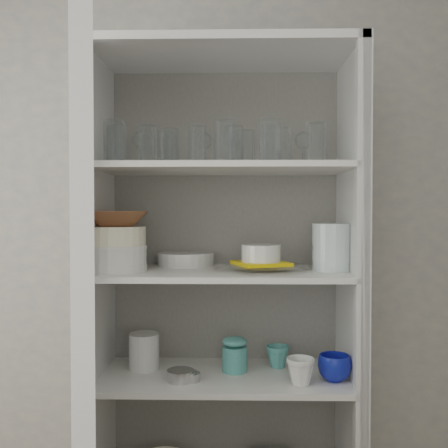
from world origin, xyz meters
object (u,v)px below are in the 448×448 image
at_px(white_ramekin, 261,253).
at_px(mug_white, 301,371).
at_px(pantry_cabinet, 224,348).
at_px(cream_bowl, 115,236).
at_px(glass_platter, 261,268).
at_px(goblet_0, 141,148).
at_px(goblet_1, 203,149).
at_px(plate_stack_front, 115,258).
at_px(mug_blue, 334,368).
at_px(mug_teal, 278,357).
at_px(goblet_2, 233,147).
at_px(teal_jar, 235,356).
at_px(measuring_cups, 181,375).
at_px(terracotta_bowl, 115,219).
at_px(yellow_trivet, 261,263).
at_px(plate_stack_back, 186,259).
at_px(goblet_3, 303,148).
at_px(white_canister, 144,351).
at_px(grey_bowl_stack, 332,247).

height_order(white_ramekin, mug_white, white_ramekin).
xyz_separation_m(pantry_cabinet, mug_white, (0.28, -0.19, -0.03)).
distance_m(cream_bowl, glass_platter, 0.57).
relative_size(goblet_0, mug_white, 1.64).
height_order(goblet_1, glass_platter, goblet_1).
bearing_deg(goblet_0, goblet_1, 1.18).
xyz_separation_m(plate_stack_front, mug_blue, (0.82, -0.04, -0.40)).
bearing_deg(mug_teal, goblet_2, 175.04).
xyz_separation_m(mug_white, teal_jar, (-0.24, 0.14, 0.01)).
bearing_deg(mug_white, teal_jar, 163.69).
height_order(cream_bowl, measuring_cups, cream_bowl).
relative_size(goblet_0, white_ramekin, 1.13).
bearing_deg(cream_bowl, mug_blue, -2.64).
relative_size(goblet_0, cream_bowl, 0.74).
distance_m(terracotta_bowl, measuring_cups, 0.63).
height_order(goblet_0, yellow_trivet, goblet_0).
distance_m(plate_stack_back, mug_teal, 0.54).
relative_size(terracotta_bowl, white_ramekin, 1.59).
distance_m(plate_stack_back, yellow_trivet, 0.34).
distance_m(glass_platter, yellow_trivet, 0.02).
distance_m(goblet_0, cream_bowl, 0.39).
distance_m(goblet_3, teal_jar, 0.88).
distance_m(goblet_1, yellow_trivet, 0.53).
xyz_separation_m(goblet_3, glass_platter, (-0.18, -0.13, -0.47)).
relative_size(mug_blue, mug_teal, 1.32).
xyz_separation_m(goblet_2, mug_blue, (0.38, -0.19, -0.84)).
bearing_deg(plate_stack_front, mug_teal, 10.72).
distance_m(pantry_cabinet, glass_platter, 0.37).
xyz_separation_m(yellow_trivet, mug_blue, (0.27, -0.07, -0.38)).
bearing_deg(mug_teal, teal_jar, -156.48).
height_order(mug_white, white_canister, white_canister).
distance_m(goblet_3, plate_stack_back, 0.66).
bearing_deg(white_ramekin, goblet_1, 150.58).
xyz_separation_m(goblet_2, measuring_cups, (-0.19, -0.20, -0.86)).
height_order(pantry_cabinet, teal_jar, pantry_cabinet).
height_order(plate_stack_back, mug_white, plate_stack_back).
bearing_deg(plate_stack_back, plate_stack_front, -143.52).
height_order(goblet_3, mug_white, goblet_3).
height_order(goblet_2, plate_stack_front, goblet_2).
relative_size(yellow_trivet, mug_white, 1.80).
distance_m(goblet_0, yellow_trivet, 0.68).
bearing_deg(mug_teal, grey_bowl_stack, -19.86).
xyz_separation_m(goblet_3, cream_bowl, (-0.73, -0.17, -0.35)).
height_order(pantry_cabinet, cream_bowl, pantry_cabinet).
relative_size(goblet_3, mug_blue, 1.35).
xyz_separation_m(mug_blue, mug_white, (-0.13, -0.04, 0.00)).
height_order(goblet_1, goblet_3, goblet_3).
distance_m(plate_stack_front, plate_stack_back, 0.31).
relative_size(terracotta_bowl, mug_teal, 2.59).
bearing_deg(mug_blue, white_ramekin, 175.13).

